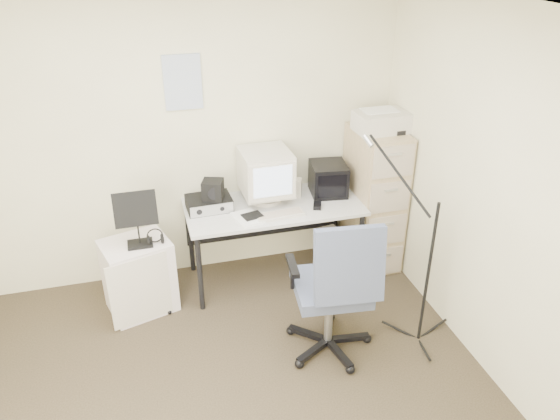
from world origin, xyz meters
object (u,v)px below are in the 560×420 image
object	(u,v)px
desk	(274,242)
office_chair	(331,285)
filing_cabinet	(374,199)
side_cart	(139,276)

from	to	relation	value
desk	office_chair	world-z (taller)	office_chair
filing_cabinet	side_cart	world-z (taller)	filing_cabinet
filing_cabinet	office_chair	xyz separation A→B (m)	(-0.80, -1.05, -0.07)
filing_cabinet	office_chair	bearing A→B (deg)	-127.19
office_chair	side_cart	distance (m)	1.61
filing_cabinet	desk	bearing A→B (deg)	-178.19
filing_cabinet	side_cart	size ratio (longest dim) A/B	2.05
filing_cabinet	desk	world-z (taller)	filing_cabinet
side_cart	office_chair	bearing A→B (deg)	-49.49
office_chair	desk	bearing A→B (deg)	104.89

